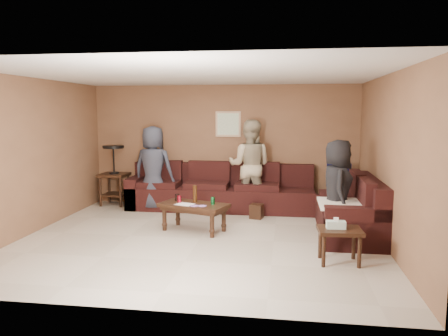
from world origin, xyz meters
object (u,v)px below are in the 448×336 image
end_table_left (114,174)px  person_right (337,189)px  side_table_right (339,233)px  waste_bin (257,211)px  person_middle (250,166)px  sectional_sofa (259,200)px  person_left (153,168)px  coffee_table (194,208)px

end_table_left → person_right: size_ratio=0.82×
side_table_right → waste_bin: (-1.22, 2.23, -0.26)m
side_table_right → person_right: bearing=85.3°
side_table_right → person_middle: bearing=116.1°
sectional_sofa → person_left: size_ratio=2.77×
side_table_right → person_middle: 3.23m
sectional_sofa → waste_bin: 0.22m
coffee_table → waste_bin: size_ratio=4.60×
end_table_left → side_table_right: end_table_left is taller
side_table_right → sectional_sofa: bearing=116.9°
side_table_right → person_right: 1.26m
end_table_left → person_left: 1.05m
side_table_right → person_right: (0.10, 1.20, 0.37)m
sectional_sofa → person_right: (1.28, -1.13, 0.44)m
end_table_left → person_left: size_ratio=0.75×
side_table_right → waste_bin: size_ratio=2.27×
person_left → side_table_right: bearing=147.9°
waste_bin → side_table_right: bearing=-61.3°
end_table_left → person_left: (0.97, -0.36, 0.18)m
end_table_left → person_middle: (2.86, -0.14, 0.25)m
coffee_table → person_right: bearing=-0.8°
person_right → person_left: bearing=66.4°
person_middle → coffee_table: bearing=70.2°
end_table_left → side_table_right: (4.27, -3.00, -0.26)m
person_right → coffee_table: bearing=88.6°
waste_bin → person_left: bearing=168.6°
side_table_right → person_left: bearing=141.3°
waste_bin → person_right: size_ratio=0.17×
coffee_table → person_right: 2.31m
coffee_table → waste_bin: 1.41m
side_table_right → end_table_left: bearing=144.9°
person_middle → person_left: bearing=12.3°
end_table_left → person_right: bearing=-22.4°
side_table_right → waste_bin: bearing=118.7°
waste_bin → person_middle: person_middle is taller
side_table_right → person_left: size_ratio=0.36×
sectional_sofa → end_table_left: (-3.09, 0.67, 0.33)m
person_left → sectional_sofa: bearing=178.2°
end_table_left → waste_bin: size_ratio=4.72×
coffee_table → person_right: (2.28, -0.03, 0.38)m
person_left → person_right: size_ratio=1.09×
waste_bin → person_middle: bearing=106.3°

